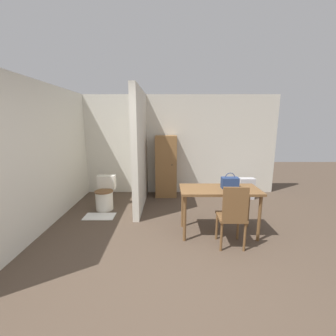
{
  "coord_description": "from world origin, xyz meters",
  "views": [
    {
      "loc": [
        -0.08,
        -2.35,
        1.83
      ],
      "look_at": [
        -0.06,
        1.69,
        1.0
      ],
      "focal_mm": 24.0,
      "sensor_mm": 36.0,
      "label": 1
    }
  ],
  "objects_px": {
    "toilet": "(104,195)",
    "wooden_cabinet": "(165,166)",
    "wooden_chair": "(232,215)",
    "handbag": "(229,182)",
    "dining_table": "(218,194)",
    "space_heater": "(245,188)"
  },
  "relations": [
    {
      "from": "toilet",
      "to": "wooden_cabinet",
      "type": "relative_size",
      "value": 0.45
    },
    {
      "from": "dining_table",
      "to": "wooden_chair",
      "type": "bearing_deg",
      "value": -77.17
    },
    {
      "from": "dining_table",
      "to": "wooden_cabinet",
      "type": "distance_m",
      "value": 2.19
    },
    {
      "from": "handbag",
      "to": "wooden_cabinet",
      "type": "distance_m",
      "value": 2.23
    },
    {
      "from": "wooden_chair",
      "to": "wooden_cabinet",
      "type": "height_order",
      "value": "wooden_cabinet"
    },
    {
      "from": "dining_table",
      "to": "wooden_chair",
      "type": "distance_m",
      "value": 0.48
    },
    {
      "from": "dining_table",
      "to": "wooden_cabinet",
      "type": "height_order",
      "value": "wooden_cabinet"
    },
    {
      "from": "space_heater",
      "to": "dining_table",
      "type": "bearing_deg",
      "value": -121.42
    },
    {
      "from": "toilet",
      "to": "wooden_chair",
      "type": "bearing_deg",
      "value": -34.16
    },
    {
      "from": "toilet",
      "to": "space_heater",
      "type": "relative_size",
      "value": 1.34
    },
    {
      "from": "wooden_chair",
      "to": "space_heater",
      "type": "distance_m",
      "value": 2.4
    },
    {
      "from": "handbag",
      "to": "space_heater",
      "type": "relative_size",
      "value": 0.53
    },
    {
      "from": "toilet",
      "to": "space_heater",
      "type": "distance_m",
      "value": 3.32
    },
    {
      "from": "wooden_chair",
      "to": "handbag",
      "type": "distance_m",
      "value": 0.59
    },
    {
      "from": "wooden_cabinet",
      "to": "toilet",
      "type": "bearing_deg",
      "value": -145.86
    },
    {
      "from": "toilet",
      "to": "wooden_cabinet",
      "type": "distance_m",
      "value": 1.64
    },
    {
      "from": "wooden_chair",
      "to": "space_heater",
      "type": "xyz_separation_m",
      "value": [
        0.97,
        2.19,
        -0.26
      ]
    },
    {
      "from": "space_heater",
      "to": "handbag",
      "type": "bearing_deg",
      "value": -117.64
    },
    {
      "from": "wooden_chair",
      "to": "toilet",
      "type": "height_order",
      "value": "wooden_chair"
    },
    {
      "from": "wooden_cabinet",
      "to": "space_heater",
      "type": "bearing_deg",
      "value": -7.29
    },
    {
      "from": "dining_table",
      "to": "space_heater",
      "type": "distance_m",
      "value": 2.09
    },
    {
      "from": "wooden_chair",
      "to": "handbag",
      "type": "relative_size",
      "value": 3.57
    }
  ]
}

